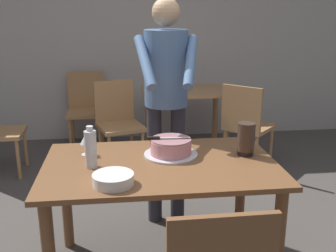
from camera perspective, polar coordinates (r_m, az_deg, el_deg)
name	(u,v)px	position (r m, az deg, el deg)	size (l,w,h in m)	color
back_wall	(136,33)	(5.25, -4.50, 12.98)	(10.00, 0.12, 2.70)	#BCB7AD
main_dining_table	(161,181)	(2.49, -1.06, -7.76)	(1.40, 0.87, 0.75)	brown
cake_on_platter	(171,148)	(2.54, 0.40, -3.07)	(0.34, 0.34, 0.11)	silver
cake_knife	(159,138)	(2.52, -1.22, -1.72)	(0.27, 0.04, 0.02)	silver
plate_stack	(113,179)	(2.16, -7.74, -7.46)	(0.22, 0.22, 0.06)	white
wine_glass_near	(86,139)	(2.59, -11.49, -1.86)	(0.08, 0.08, 0.14)	silver
water_bottle	(91,148)	(2.38, -10.86, -3.14)	(0.07, 0.07, 0.25)	silver
hurricane_lamp	(246,139)	(2.58, 10.96, -1.78)	(0.11, 0.11, 0.21)	black
person_cutting_cake	(166,89)	(2.98, -0.26, 5.28)	(0.47, 0.56, 1.72)	#2D2D38
background_table	(186,104)	(4.72, 2.50, 3.16)	(1.00, 0.70, 0.74)	tan
background_chair_0	(118,120)	(4.39, -7.04, 0.89)	(0.55, 0.55, 0.90)	tan
background_chair_2	(86,106)	(5.05, -11.51, 2.72)	(0.45, 0.45, 0.90)	tan
background_chair_3	(246,123)	(4.31, 10.99, 0.44)	(0.62, 0.62, 0.90)	tan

